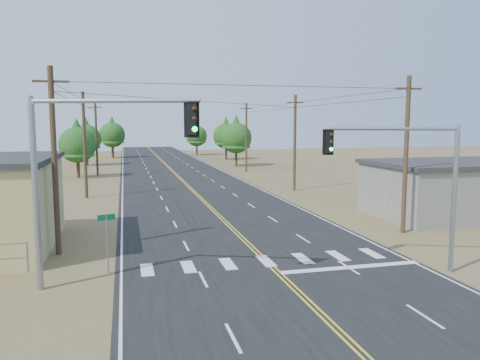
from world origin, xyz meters
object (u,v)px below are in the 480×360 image
object	(u,v)px
signal_mast_left	(82,160)
signal_mast_right	(415,173)
building_right	(472,189)
street_sign	(107,234)

from	to	relation	value
signal_mast_left	signal_mast_right	distance (m)	14.94
building_right	signal_mast_left	bearing A→B (deg)	-159.58
building_right	street_sign	world-z (taller)	building_right
building_right	signal_mast_left	xyz separation A→B (m)	(-27.59, -10.27, 3.54)
signal_mast_left	street_sign	size ratio (longest dim) A/B	2.89
signal_mast_right	street_sign	distance (m)	14.73
signal_mast_left	signal_mast_right	bearing A→B (deg)	16.23
building_right	street_sign	xyz separation A→B (m)	(-26.80, -8.00, -0.11)
building_right	street_sign	distance (m)	27.97
building_right	signal_mast_left	size ratio (longest dim) A/B	1.84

